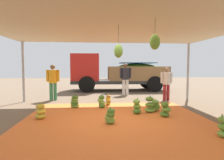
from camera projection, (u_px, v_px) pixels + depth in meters
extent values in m
plane|color=brown|center=(109.00, 102.00, 8.56)|extent=(40.00, 40.00, 0.00)
cube|color=orange|center=(116.00, 120.00, 5.58)|extent=(5.47, 5.29, 0.01)
cylinder|color=#9EA0A5|center=(23.00, 72.00, 8.45)|extent=(0.10, 0.10, 2.69)
cylinder|color=#9EA0A5|center=(188.00, 72.00, 9.09)|extent=(0.10, 0.10, 2.69)
cube|color=beige|center=(116.00, 26.00, 5.40)|extent=(8.00, 7.00, 0.06)
cylinder|color=#4C422D|center=(155.00, 25.00, 4.38)|extent=(0.01, 0.01, 0.36)
ellipsoid|color=#60932D|center=(155.00, 42.00, 4.41)|extent=(0.24, 0.24, 0.36)
cylinder|color=#4C422D|center=(119.00, 34.00, 5.11)|extent=(0.01, 0.01, 0.51)
ellipsoid|color=#6B9E38|center=(118.00, 51.00, 5.14)|extent=(0.24, 0.24, 0.36)
ellipsoid|color=#6B9E38|center=(110.00, 121.00, 5.19)|extent=(0.35, 0.35, 0.17)
ellipsoid|color=#75A83D|center=(109.00, 118.00, 5.18)|extent=(0.35, 0.35, 0.17)
ellipsoid|color=#477523|center=(110.00, 115.00, 5.16)|extent=(0.33, 0.33, 0.17)
ellipsoid|color=#477523|center=(111.00, 111.00, 5.17)|extent=(0.31, 0.31, 0.17)
cylinder|color=olive|center=(110.00, 109.00, 5.15)|extent=(0.04, 0.04, 0.12)
ellipsoid|color=#75A83D|center=(75.00, 106.00, 7.29)|extent=(0.33, 0.33, 0.12)
ellipsoid|color=#477523|center=(74.00, 104.00, 7.26)|extent=(0.38, 0.38, 0.12)
ellipsoid|color=#60932D|center=(75.00, 102.00, 7.27)|extent=(0.33, 0.33, 0.12)
ellipsoid|color=#6B9E38|center=(74.00, 99.00, 7.27)|extent=(0.33, 0.33, 0.12)
ellipsoid|color=#477523|center=(75.00, 97.00, 7.25)|extent=(0.37, 0.37, 0.12)
cylinder|color=olive|center=(74.00, 95.00, 7.24)|extent=(0.04, 0.04, 0.12)
ellipsoid|color=#75A83D|center=(155.00, 108.00, 6.75)|extent=(0.41, 0.41, 0.17)
ellipsoid|color=#477523|center=(156.00, 107.00, 6.74)|extent=(0.42, 0.42, 0.17)
ellipsoid|color=#518428|center=(156.00, 105.00, 6.76)|extent=(0.33, 0.33, 0.17)
ellipsoid|color=#477523|center=(155.00, 104.00, 6.74)|extent=(0.39, 0.39, 0.17)
ellipsoid|color=#6B9E38|center=(155.00, 102.00, 6.74)|extent=(0.28, 0.28, 0.17)
cylinder|color=olive|center=(155.00, 100.00, 6.75)|extent=(0.04, 0.04, 0.12)
ellipsoid|color=#477523|center=(137.00, 111.00, 6.30)|extent=(0.38, 0.38, 0.18)
ellipsoid|color=#60932D|center=(137.00, 106.00, 6.33)|extent=(0.35, 0.35, 0.18)
ellipsoid|color=#75A83D|center=(137.00, 102.00, 6.31)|extent=(0.27, 0.27, 0.18)
cylinder|color=olive|center=(137.00, 100.00, 6.30)|extent=(0.04, 0.04, 0.12)
ellipsoid|color=#6B9E38|center=(223.00, 134.00, 4.19)|extent=(0.31, 0.31, 0.15)
ellipsoid|color=#60932D|center=(223.00, 127.00, 4.19)|extent=(0.26, 0.26, 0.15)
ellipsoid|color=#6B9E38|center=(223.00, 120.00, 4.19)|extent=(0.27, 0.27, 0.15)
cylinder|color=olive|center=(222.00, 117.00, 4.18)|extent=(0.04, 0.04, 0.12)
ellipsoid|color=#75A83D|center=(150.00, 110.00, 6.51)|extent=(0.45, 0.45, 0.16)
ellipsoid|color=#518428|center=(150.00, 105.00, 6.47)|extent=(0.40, 0.40, 0.16)
ellipsoid|color=#477523|center=(150.00, 99.00, 6.48)|extent=(0.36, 0.36, 0.16)
cylinder|color=olive|center=(150.00, 97.00, 6.46)|extent=(0.04, 0.04, 0.12)
ellipsoid|color=#518428|center=(165.00, 114.00, 5.93)|extent=(0.36, 0.36, 0.16)
ellipsoid|color=#60932D|center=(166.00, 110.00, 5.87)|extent=(0.32, 0.32, 0.16)
ellipsoid|color=#477523|center=(165.00, 105.00, 5.90)|extent=(0.32, 0.32, 0.16)
cylinder|color=olive|center=(166.00, 103.00, 5.88)|extent=(0.04, 0.04, 0.12)
ellipsoid|color=gold|center=(108.00, 103.00, 7.80)|extent=(0.31, 0.31, 0.13)
ellipsoid|color=#996628|center=(108.00, 102.00, 7.79)|extent=(0.23, 0.23, 0.13)
ellipsoid|color=gold|center=(108.00, 100.00, 7.78)|extent=(0.21, 0.21, 0.13)
ellipsoid|color=gold|center=(108.00, 98.00, 7.76)|extent=(0.27, 0.27, 0.13)
ellipsoid|color=#996628|center=(109.00, 96.00, 7.74)|extent=(0.24, 0.24, 0.13)
cylinder|color=olive|center=(108.00, 95.00, 7.76)|extent=(0.04, 0.04, 0.12)
ellipsoid|color=#477523|center=(102.00, 106.00, 7.23)|extent=(0.28, 0.28, 0.17)
ellipsoid|color=#60932D|center=(102.00, 103.00, 7.24)|extent=(0.34, 0.34, 0.17)
ellipsoid|color=#75A83D|center=(101.00, 100.00, 7.24)|extent=(0.24, 0.24, 0.17)
ellipsoid|color=#477523|center=(102.00, 97.00, 7.23)|extent=(0.28, 0.28, 0.17)
cylinder|color=olive|center=(101.00, 96.00, 7.22)|extent=(0.04, 0.04, 0.12)
ellipsoid|color=gold|center=(40.00, 116.00, 5.70)|extent=(0.36, 0.36, 0.16)
ellipsoid|color=gold|center=(41.00, 111.00, 5.70)|extent=(0.41, 0.41, 0.16)
ellipsoid|color=gold|center=(40.00, 106.00, 5.70)|extent=(0.29, 0.29, 0.16)
cylinder|color=olive|center=(40.00, 105.00, 5.69)|extent=(0.04, 0.04, 0.12)
cube|color=#2D2D2D|center=(119.00, 81.00, 12.83)|extent=(6.27, 2.39, 0.20)
cube|color=red|center=(86.00, 67.00, 12.64)|extent=(1.80, 2.10, 1.70)
cube|color=#232D38|center=(72.00, 62.00, 12.57)|extent=(0.07, 1.78, 0.75)
cube|color=olive|center=(140.00, 74.00, 11.79)|extent=(3.86, 0.18, 0.90)
cube|color=olive|center=(134.00, 73.00, 13.93)|extent=(3.86, 0.18, 0.90)
cube|color=olive|center=(164.00, 73.00, 12.97)|extent=(0.14, 2.23, 0.90)
ellipsoid|color=#518428|center=(137.00, 72.00, 12.85)|extent=(3.44, 1.96, 1.12)
cube|color=#19569E|center=(137.00, 63.00, 12.82)|extent=(2.36, 1.76, 0.04)
cylinder|color=black|center=(87.00, 84.00, 11.70)|extent=(1.01, 0.31, 1.00)
cylinder|color=black|center=(89.00, 82.00, 13.73)|extent=(1.01, 0.31, 1.00)
cylinder|color=black|center=(155.00, 84.00, 11.95)|extent=(1.01, 0.31, 1.00)
cylinder|color=black|center=(147.00, 82.00, 13.97)|extent=(1.01, 0.31, 1.00)
cylinder|color=#337A4C|center=(51.00, 92.00, 8.93)|extent=(0.15, 0.15, 0.82)
cylinder|color=#337A4C|center=(55.00, 92.00, 8.95)|extent=(0.15, 0.15, 0.82)
cylinder|color=orange|center=(53.00, 76.00, 8.89)|extent=(0.37, 0.37, 0.61)
cylinder|color=orange|center=(47.00, 76.00, 8.87)|extent=(0.12, 0.12, 0.55)
cylinder|color=orange|center=(58.00, 76.00, 8.91)|extent=(0.12, 0.12, 0.55)
sphere|color=brown|center=(53.00, 67.00, 8.86)|extent=(0.22, 0.22, 0.22)
cylinder|color=silver|center=(124.00, 87.00, 10.67)|extent=(0.16, 0.16, 0.87)
cylinder|color=silver|center=(127.00, 87.00, 10.69)|extent=(0.16, 0.16, 0.87)
cylinder|color=#26262D|center=(125.00, 74.00, 10.63)|extent=(0.40, 0.40, 0.65)
cylinder|color=#26262D|center=(121.00, 73.00, 10.60)|extent=(0.13, 0.13, 0.58)
cylinder|color=#26262D|center=(130.00, 73.00, 10.65)|extent=(0.13, 0.13, 0.58)
sphere|color=brown|center=(125.00, 65.00, 10.60)|extent=(0.24, 0.24, 0.24)
cylinder|color=maroon|center=(164.00, 92.00, 8.92)|extent=(0.14, 0.14, 0.75)
cylinder|color=maroon|center=(168.00, 92.00, 8.94)|extent=(0.14, 0.14, 0.75)
cylinder|color=silver|center=(166.00, 78.00, 8.89)|extent=(0.35, 0.35, 0.56)
cylinder|color=silver|center=(162.00, 78.00, 8.86)|extent=(0.11, 0.11, 0.50)
cylinder|color=silver|center=(171.00, 78.00, 8.90)|extent=(0.11, 0.11, 0.50)
sphere|color=#936B4C|center=(167.00, 70.00, 8.86)|extent=(0.20, 0.20, 0.20)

